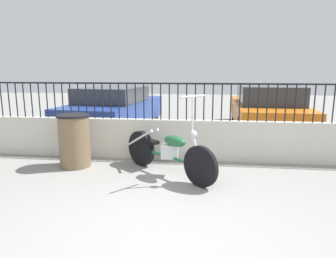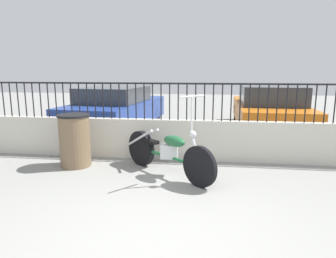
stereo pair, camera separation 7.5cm
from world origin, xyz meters
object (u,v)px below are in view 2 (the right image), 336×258
object	(u,v)px
motorcycle_green	(163,151)
trash_bin	(75,140)
car_orange	(268,109)
car_blue	(117,109)

from	to	relation	value
motorcycle_green	trash_bin	size ratio (longest dim) A/B	1.73
motorcycle_green	car_orange	distance (m)	4.64
motorcycle_green	car_orange	world-z (taller)	motorcycle_green
trash_bin	car_blue	distance (m)	3.25
car_orange	motorcycle_green	bearing A→B (deg)	150.01
car_blue	car_orange	world-z (taller)	car_orange
trash_bin	car_orange	bearing A→B (deg)	42.08
trash_bin	motorcycle_green	bearing A→B (deg)	-6.36
trash_bin	car_blue	bearing A→B (deg)	93.60
car_orange	car_blue	bearing A→B (deg)	98.60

